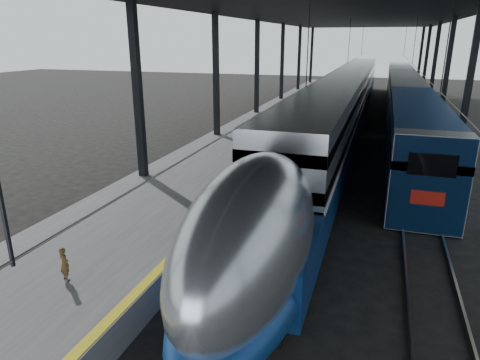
% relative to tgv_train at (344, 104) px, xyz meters
% --- Properties ---
extents(ground, '(160.00, 160.00, 0.00)m').
position_rel_tgv_train_xyz_m(ground, '(-2.00, -24.88, -2.15)').
color(ground, black).
rests_on(ground, ground).
extents(platform, '(6.00, 80.00, 1.00)m').
position_rel_tgv_train_xyz_m(platform, '(-5.50, -4.88, -1.65)').
color(platform, '#4C4C4F').
rests_on(platform, ground).
extents(yellow_strip, '(0.30, 80.00, 0.01)m').
position_rel_tgv_train_xyz_m(yellow_strip, '(-2.70, -4.88, -1.14)').
color(yellow_strip, gold).
rests_on(yellow_strip, platform).
extents(rails, '(6.52, 80.00, 0.16)m').
position_rel_tgv_train_xyz_m(rails, '(2.50, -4.88, -2.07)').
color(rails, slate).
rests_on(rails, ground).
extents(canopy, '(18.00, 75.00, 9.47)m').
position_rel_tgv_train_xyz_m(canopy, '(-0.10, -4.88, 6.97)').
color(canopy, black).
rests_on(canopy, ground).
extents(tgv_train, '(3.20, 65.20, 4.59)m').
position_rel_tgv_train_xyz_m(tgv_train, '(0.00, 0.00, 0.00)').
color(tgv_train, '#A9ABB0').
rests_on(tgv_train, ground).
extents(second_train, '(2.89, 56.05, 3.99)m').
position_rel_tgv_train_xyz_m(second_train, '(5.00, 6.66, -0.13)').
color(second_train, navy).
rests_on(second_train, ground).
extents(child, '(0.42, 0.35, 0.99)m').
position_rel_tgv_train_xyz_m(child, '(-4.88, -29.06, -0.65)').
color(child, '#493218').
rests_on(child, platform).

